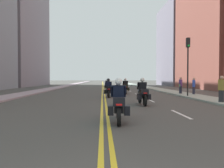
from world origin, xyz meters
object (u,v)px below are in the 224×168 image
object	(u,v)px
motorcycle_2	(108,90)
motorcycle_3	(125,87)
motorcycle_0	(119,104)
traffic_light_near	(188,57)
pedestrian_2	(222,89)
motorcycle_5	(117,85)
pedestrian_0	(181,86)
motorcycle_1	(143,94)
pedestrian_1	(194,86)
motorcycle_4	(107,86)

from	to	relation	value
motorcycle_2	motorcycle_3	size ratio (longest dim) A/B	0.93
motorcycle_0	traffic_light_near	bearing A→B (deg)	59.83
motorcycle_3	pedestrian_2	bearing A→B (deg)	-59.26
pedestrian_2	motorcycle_5	bearing A→B (deg)	159.94
motorcycle_5	pedestrian_0	bearing A→B (deg)	-64.39
motorcycle_3	pedestrian_2	distance (m)	10.56
motorcycle_2	motorcycle_5	bearing A→B (deg)	82.16
motorcycle_1	motorcycle_3	xyz separation A→B (m)	(-0.01, 9.55, -0.01)
motorcycle_2	motorcycle_5	xyz separation A→B (m)	(1.77, 14.42, 0.03)
motorcycle_2	pedestrian_1	world-z (taller)	pedestrian_1
motorcycle_5	traffic_light_near	xyz separation A→B (m)	(4.98, -14.55, 2.77)
motorcycle_1	motorcycle_4	bearing A→B (deg)	95.73
traffic_light_near	pedestrian_1	bearing A→B (deg)	54.01
motorcycle_4	pedestrian_1	world-z (taller)	pedestrian_1
pedestrian_2	motorcycle_1	bearing A→B (deg)	-121.91
motorcycle_2	traffic_light_near	xyz separation A→B (m)	(6.75, -0.13, 2.80)
pedestrian_0	pedestrian_2	xyz separation A→B (m)	(-0.25, -7.69, 0.02)
motorcycle_2	motorcycle_4	xyz separation A→B (m)	(0.14, 9.58, 0.01)
pedestrian_1	motorcycle_3	bearing A→B (deg)	99.88
motorcycle_0	motorcycle_3	world-z (taller)	motorcycle_3
motorcycle_5	motorcycle_4	bearing A→B (deg)	-107.55
motorcycle_4	motorcycle_1	bearing A→B (deg)	-80.26
motorcycle_3	pedestrian_0	distance (m)	5.51
motorcycle_5	traffic_light_near	distance (m)	15.62
motorcycle_3	pedestrian_1	world-z (taller)	pedestrian_1
traffic_light_near	motorcycle_1	bearing A→B (deg)	-133.06
pedestrian_1	pedestrian_2	distance (m)	6.85
motorcycle_4	traffic_light_near	size ratio (longest dim) A/B	0.44
motorcycle_4	pedestrian_0	bearing A→B (deg)	-41.73
motorcycle_3	motorcycle_2	bearing A→B (deg)	-111.73
traffic_light_near	motorcycle_2	bearing A→B (deg)	178.89
motorcycle_3	motorcycle_4	world-z (taller)	motorcycle_3
motorcycle_1	traffic_light_near	world-z (taller)	traffic_light_near
motorcycle_0	pedestrian_1	xyz separation A→B (m)	(8.00, 11.99, 0.22)
motorcycle_1	pedestrian_2	distance (m)	5.01
motorcycle_1	motorcycle_0	bearing A→B (deg)	-111.17
motorcycle_1	motorcycle_5	bearing A→B (deg)	89.37
motorcycle_0	motorcycle_1	world-z (taller)	motorcycle_1
pedestrian_2	motorcycle_2	bearing A→B (deg)	-161.04
motorcycle_4	traffic_light_near	world-z (taller)	traffic_light_near
pedestrian_0	motorcycle_4	bearing A→B (deg)	-93.28
motorcycle_0	pedestrian_2	bearing A→B (deg)	40.59
motorcycle_2	traffic_light_near	world-z (taller)	traffic_light_near
motorcycle_2	motorcycle_5	distance (m)	14.52
motorcycle_1	pedestrian_0	size ratio (longest dim) A/B	1.29
motorcycle_1	motorcycle_3	world-z (taller)	motorcycle_1
motorcycle_0	traffic_light_near	size ratio (longest dim) A/B	0.44
traffic_light_near	pedestrian_1	distance (m)	3.43
motorcycle_3	pedestrian_1	distance (m)	6.69
motorcycle_2	traffic_light_near	distance (m)	7.31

